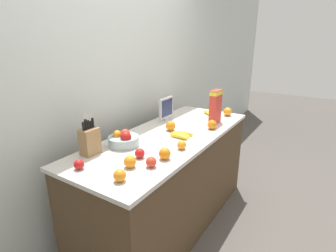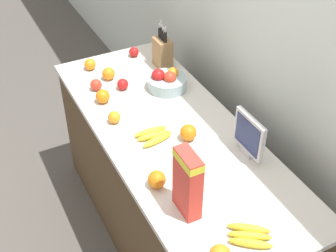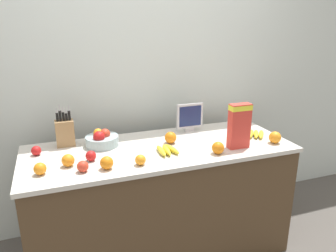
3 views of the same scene
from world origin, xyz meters
name	(u,v)px [view 2 (image 2 of 3)]	position (x,y,z in m)	size (l,w,h in m)	color
ground_plane	(171,237)	(0.00, 0.00, 0.00)	(14.00, 14.00, 0.00)	#514C47
wall_back	(272,37)	(0.00, 0.59, 1.30)	(9.00, 0.06, 2.60)	silver
counter	(172,189)	(0.00, 0.00, 0.44)	(1.91, 0.74, 0.88)	#4C3823
knife_block	(163,52)	(-0.63, 0.26, 0.98)	(0.13, 0.09, 0.31)	#937047
small_monitor	(249,135)	(0.34, 0.25, 1.01)	(0.22, 0.03, 0.23)	#B7B7BC
cereal_box	(188,181)	(0.52, -0.20, 1.06)	(0.15, 0.07, 0.32)	red
fruit_bowl	(167,81)	(-0.39, 0.16, 0.93)	(0.24, 0.24, 0.13)	#99B2B7
banana_bunch_left	(154,135)	(0.01, -0.11, 0.90)	(0.14, 0.19, 0.04)	yellow
banana_bunch_right	(250,236)	(0.78, -0.04, 0.90)	(0.21, 0.20, 0.04)	yellow
apple_rightmost	(123,84)	(-0.50, -0.08, 0.92)	(0.07, 0.07, 0.07)	red
apple_rear	(96,85)	(-0.56, -0.22, 0.92)	(0.07, 0.07, 0.07)	red
apple_near_bananas	(134,52)	(-0.83, 0.14, 0.92)	(0.07, 0.07, 0.07)	red
orange_mid_right	(157,179)	(0.33, -0.25, 0.92)	(0.09, 0.09, 0.09)	orange
orange_front_left	(103,96)	(-0.42, -0.23, 0.92)	(0.08, 0.08, 0.08)	orange
orange_mid_left	(90,64)	(-0.80, -0.17, 0.92)	(0.07, 0.07, 0.07)	orange
orange_front_center	(109,74)	(-0.64, -0.11, 0.92)	(0.08, 0.08, 0.08)	orange
orange_back_center	(114,117)	(-0.21, -0.25, 0.92)	(0.07, 0.07, 0.07)	orange
orange_front_right	(188,133)	(0.10, 0.04, 0.93)	(0.09, 0.09, 0.09)	orange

